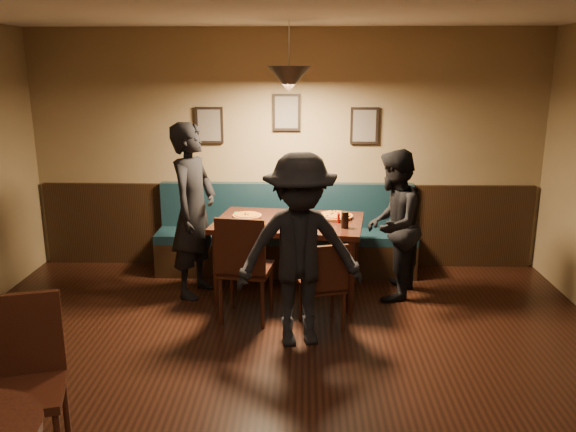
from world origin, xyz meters
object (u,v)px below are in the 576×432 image
Objects in this scene: booth_bench at (286,231)px; chair_near_right at (322,284)px; soda_glass at (345,220)px; cafe_chair_far at (22,391)px; diner_right at (393,225)px; diner_front at (300,251)px; tabasco_bottle at (339,217)px; chair_near_left at (246,267)px; diner_left at (193,211)px; dining_table at (289,257)px.

booth_bench is 3.55× the size of chair_near_right.
cafe_chair_far reaches higher than soda_glass.
diner_front reaches higher than diner_right.
booth_bench reaches higher than chair_near_right.
booth_bench is 1.02m from tabasco_bottle.
soda_glass is at bearing 29.34° from chair_near_left.
diner_right is 0.57m from tabasco_bottle.
booth_bench reaches higher than tabasco_bottle.
chair_near_left reaches higher than soda_glass.
chair_near_right is at bearing -104.08° from diner_left.
cafe_chair_far is (-1.50, -2.87, 0.12)m from dining_table.
dining_table is at bearing 66.81° from chair_near_left.
chair_near_right is (0.33, -0.80, 0.02)m from dining_table.
tabasco_bottle is at bearing -2.24° from dining_table.
diner_front is 0.97m from soda_glass.
cafe_chair_far is at bearing -112.20° from booth_bench.
chair_near_left is at bearing -148.50° from tabasco_bottle.
booth_bench is 1.77× the size of diner_front.
dining_table is (0.06, -0.67, -0.09)m from booth_bench.
diner_left is (-0.94, -0.69, 0.41)m from booth_bench.
diner_left reaches higher than chair_near_left.
cafe_chair_far is at bearing -125.90° from tabasco_bottle.
tabasco_bottle is at bearing 59.59° from chair_near_right.
chair_near_left reaches higher than dining_table.
dining_table is at bearing 85.35° from diner_front.
diner_right is at bearing -74.21° from diner_left.
dining_table is 0.90× the size of diner_front.
chair_near_left is 0.57× the size of diner_left.
diner_right reaches higher than cafe_chair_far.
chair_near_left is 2.48m from cafe_chair_far.
diner_left reaches higher than tabasco_bottle.
diner_right is (1.13, -0.72, 0.28)m from booth_bench.
chair_near_right is at bearing -24.01° from diner_right.
chair_near_right is 0.50× the size of diner_front.
chair_near_right is 5.10× the size of soda_glass.
diner_left reaches higher than booth_bench.
dining_table is at bearing -134.11° from cafe_chair_far.
diner_left is 1.58m from diner_front.
diner_left is at bearing 133.28° from chair_near_right.
booth_bench is at bearing -128.69° from cafe_chair_far.
dining_table is at bearing -72.22° from diner_left.
diner_front is (0.18, -1.81, 0.35)m from booth_bench.
dining_table is 0.76m from chair_near_left.
diner_left reaches higher than soda_glass.
diner_right is 3.82m from cafe_chair_far.
diner_left is at bearing -116.54° from cafe_chair_far.
tabasco_bottle is at bearing 39.64° from chair_near_left.
dining_table is 1.44× the size of chair_near_left.
cafe_chair_far reaches higher than booth_bench.
booth_bench is at bearing 123.23° from soda_glass.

